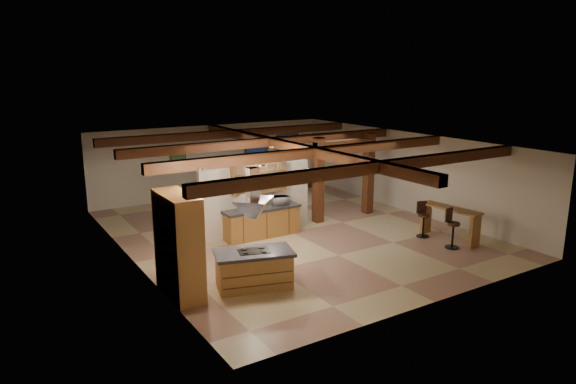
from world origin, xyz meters
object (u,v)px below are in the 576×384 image
Objects in this scene: kitchen_island at (254,269)px; sofa at (270,183)px; dining_table at (264,205)px; bar_counter at (450,218)px.

kitchen_island is 0.94× the size of sofa.
dining_table is 6.42m from bar_counter.
kitchen_island is at bearing 65.34° from sofa.
kitchen_island is at bearing 179.57° from bar_counter.
bar_counter reaches higher than sofa.
sofa is at bearing 63.81° from dining_table.
bar_counter is (6.72, -0.05, 0.23)m from kitchen_island.
sofa is (5.40, 8.51, -0.14)m from kitchen_island.
dining_table is 1.00× the size of bar_counter.
bar_counter is at bearing -0.43° from kitchen_island.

